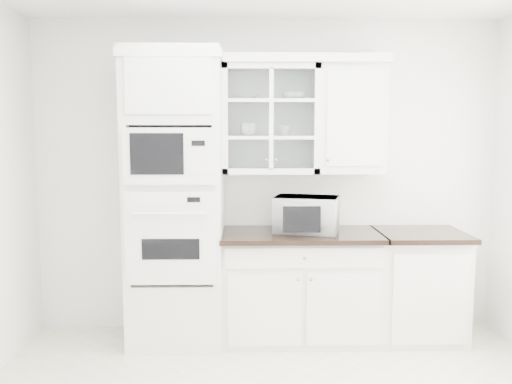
{
  "coord_description": "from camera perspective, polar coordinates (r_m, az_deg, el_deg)",
  "views": [
    {
      "loc": [
        -0.17,
        -2.98,
        1.77
      ],
      "look_at": [
        -0.1,
        1.05,
        1.3
      ],
      "focal_mm": 38.0,
      "sensor_mm": 36.0,
      "label": 1
    }
  ],
  "objects": [
    {
      "name": "countertop_microwave",
      "position": [
        4.51,
        5.36,
        -2.32
      ],
      "size": [
        0.6,
        0.54,
        0.3
      ],
      "primitive_type": "imported",
      "rotation": [
        0.0,
        0.0,
        2.89
      ],
      "color": "white",
      "rests_on": "base_cabinet_run"
    },
    {
      "name": "cup_a",
      "position": [
        4.55,
        -0.79,
        6.58
      ],
      "size": [
        0.16,
        0.16,
        0.11
      ],
      "primitive_type": "imported",
      "rotation": [
        0.0,
        0.0,
        0.14
      ],
      "color": "white",
      "rests_on": "upper_cabinet_glass"
    },
    {
      "name": "bowl_b",
      "position": [
        4.59,
        4.0,
        10.02
      ],
      "size": [
        0.23,
        0.23,
        0.06
      ],
      "primitive_type": "imported",
      "rotation": [
        0.0,
        0.0,
        0.16
      ],
      "color": "white",
      "rests_on": "upper_cabinet_glass"
    },
    {
      "name": "extra_base_cabinet",
      "position": [
        4.84,
        16.7,
        -9.3
      ],
      "size": [
        0.72,
        0.67,
        0.92
      ],
      "color": "white",
      "rests_on": "ground"
    },
    {
      "name": "oven_column",
      "position": [
        4.47,
        -8.45,
        -0.75
      ],
      "size": [
        0.76,
        0.68,
        2.4
      ],
      "color": "white",
      "rests_on": "ground"
    },
    {
      "name": "upper_cabinet_solid",
      "position": [
        4.65,
        9.93,
        7.54
      ],
      "size": [
        0.55,
        0.33,
        0.9
      ],
      "primitive_type": "cube",
      "color": "white",
      "rests_on": "room_shell"
    },
    {
      "name": "crown_molding",
      "position": [
        4.58,
        0.2,
        13.75
      ],
      "size": [
        2.14,
        0.38,
        0.07
      ],
      "primitive_type": "cube",
      "color": "white",
      "rests_on": "room_shell"
    },
    {
      "name": "upper_cabinet_glass",
      "position": [
        4.57,
        1.52,
        7.65
      ],
      "size": [
        0.8,
        0.33,
        0.9
      ],
      "color": "white",
      "rests_on": "room_shell"
    },
    {
      "name": "room_shell",
      "position": [
        3.41,
        1.88,
        6.8
      ],
      "size": [
        4.0,
        3.5,
        2.7
      ],
      "color": "white",
      "rests_on": "ground"
    },
    {
      "name": "base_cabinet_run",
      "position": [
        4.64,
        4.67,
        -9.74
      ],
      "size": [
        1.32,
        0.67,
        0.92
      ],
      "color": "white",
      "rests_on": "ground"
    },
    {
      "name": "cup_b",
      "position": [
        4.57,
        3.09,
        6.44
      ],
      "size": [
        0.11,
        0.11,
        0.09
      ],
      "primitive_type": "imported",
      "rotation": [
        0.0,
        0.0,
        0.19
      ],
      "color": "white",
      "rests_on": "upper_cabinet_glass"
    },
    {
      "name": "bowl_a",
      "position": [
        4.59,
        -1.01,
        9.94
      ],
      "size": [
        0.23,
        0.23,
        0.05
      ],
      "primitive_type": "imported",
      "rotation": [
        0.0,
        0.0,
        -0.26
      ],
      "color": "white",
      "rests_on": "upper_cabinet_glass"
    }
  ]
}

